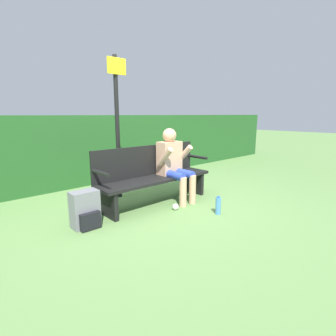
{
  "coord_description": "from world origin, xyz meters",
  "views": [
    {
      "loc": [
        -2.54,
        -3.06,
        1.39
      ],
      "look_at": [
        0.15,
        -0.1,
        0.57
      ],
      "focal_mm": 28.0,
      "sensor_mm": 36.0,
      "label": 1
    }
  ],
  "objects_px": {
    "person_seated": "(173,161)",
    "signpost": "(117,120)",
    "water_bottle": "(218,206)",
    "park_bench": "(154,175)",
    "backpack": "(85,210)"
  },
  "relations": [
    {
      "from": "person_seated",
      "to": "signpost",
      "type": "relative_size",
      "value": 0.51
    },
    {
      "from": "water_bottle",
      "to": "signpost",
      "type": "relative_size",
      "value": 0.11
    },
    {
      "from": "park_bench",
      "to": "signpost",
      "type": "xyz_separation_m",
      "value": [
        -0.25,
        0.61,
        0.84
      ]
    },
    {
      "from": "park_bench",
      "to": "backpack",
      "type": "height_order",
      "value": "park_bench"
    },
    {
      "from": "water_bottle",
      "to": "signpost",
      "type": "xyz_separation_m",
      "value": [
        -0.59,
        1.62,
        1.17
      ]
    },
    {
      "from": "park_bench",
      "to": "water_bottle",
      "type": "height_order",
      "value": "park_bench"
    },
    {
      "from": "backpack",
      "to": "signpost",
      "type": "relative_size",
      "value": 0.2
    },
    {
      "from": "backpack",
      "to": "signpost",
      "type": "height_order",
      "value": "signpost"
    },
    {
      "from": "person_seated",
      "to": "backpack",
      "type": "relative_size",
      "value": 2.52
    },
    {
      "from": "park_bench",
      "to": "signpost",
      "type": "relative_size",
      "value": 0.85
    },
    {
      "from": "backpack",
      "to": "signpost",
      "type": "xyz_separation_m",
      "value": [
        0.98,
        0.77,
        1.07
      ]
    },
    {
      "from": "park_bench",
      "to": "water_bottle",
      "type": "bearing_deg",
      "value": -71.15
    },
    {
      "from": "person_seated",
      "to": "backpack",
      "type": "distance_m",
      "value": 1.6
    },
    {
      "from": "park_bench",
      "to": "backpack",
      "type": "distance_m",
      "value": 1.26
    },
    {
      "from": "park_bench",
      "to": "backpack",
      "type": "relative_size",
      "value": 4.23
    }
  ]
}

